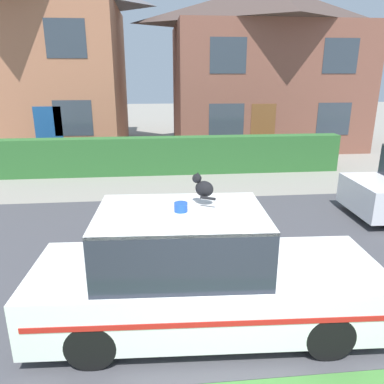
# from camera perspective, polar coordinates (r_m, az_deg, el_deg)

# --- Properties ---
(road_strip) EXTENTS (28.00, 6.34, 0.01)m
(road_strip) POSITION_cam_1_polar(r_m,az_deg,el_deg) (7.27, 1.75, -9.05)
(road_strip) COLOR #424247
(road_strip) RESTS_ON ground
(garden_hedge) EXTENTS (11.32, 0.52, 1.24)m
(garden_hedge) POSITION_cam_1_polar(r_m,az_deg,el_deg) (12.63, -2.78, 5.59)
(garden_hedge) COLOR #2D662D
(garden_hedge) RESTS_ON ground
(police_car) EXTENTS (4.56, 1.77, 1.76)m
(police_car) POSITION_cam_1_polar(r_m,az_deg,el_deg) (5.00, 1.12, -12.59)
(police_car) COLOR black
(police_car) RESTS_ON road_strip
(cat) EXTENTS (0.29, 0.31, 0.31)m
(cat) POSITION_cam_1_polar(r_m,az_deg,el_deg) (4.75, 1.63, 0.75)
(cat) COLOR black
(cat) RESTS_ON police_car
(house_left) EXTENTS (7.32, 6.76, 7.81)m
(house_left) POSITION_cam_1_polar(r_m,az_deg,el_deg) (18.25, -22.53, 18.69)
(house_left) COLOR #A86B4C
(house_left) RESTS_ON ground
(house_right) EXTENTS (8.45, 5.58, 6.88)m
(house_right) POSITION_cam_1_polar(r_m,az_deg,el_deg) (18.12, 11.04, 18.17)
(house_right) COLOR brown
(house_right) RESTS_ON ground
(wheelie_bin) EXTENTS (0.73, 0.71, 1.06)m
(wheelie_bin) POSITION_cam_1_polar(r_m,az_deg,el_deg) (13.12, -18.58, 4.74)
(wheelie_bin) COLOR #474C8C
(wheelie_bin) RESTS_ON ground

